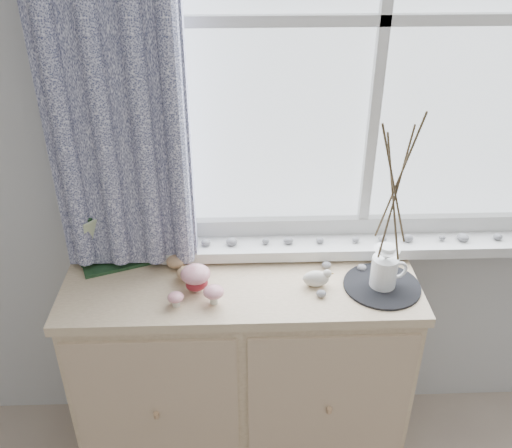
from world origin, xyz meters
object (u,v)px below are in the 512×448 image
(toadstool_cluster, at_px, (197,281))
(twig_pitcher, at_px, (396,187))
(sideboard, at_px, (242,372))
(botanical_book, at_px, (117,242))

(toadstool_cluster, bearing_deg, twig_pitcher, 1.90)
(sideboard, xyz_separation_m, toadstool_cluster, (-0.14, -0.07, 0.48))
(sideboard, relative_size, twig_pitcher, 1.84)
(sideboard, bearing_deg, toadstool_cluster, -153.60)
(toadstool_cluster, height_order, twig_pitcher, twig_pitcher)
(toadstool_cluster, bearing_deg, botanical_book, 150.47)
(toadstool_cluster, xyz_separation_m, twig_pitcher, (0.61, 0.02, 0.32))
(toadstool_cluster, distance_m, twig_pitcher, 0.69)
(botanical_book, xyz_separation_m, twig_pitcher, (0.89, -0.14, 0.27))
(botanical_book, bearing_deg, twig_pitcher, -29.22)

